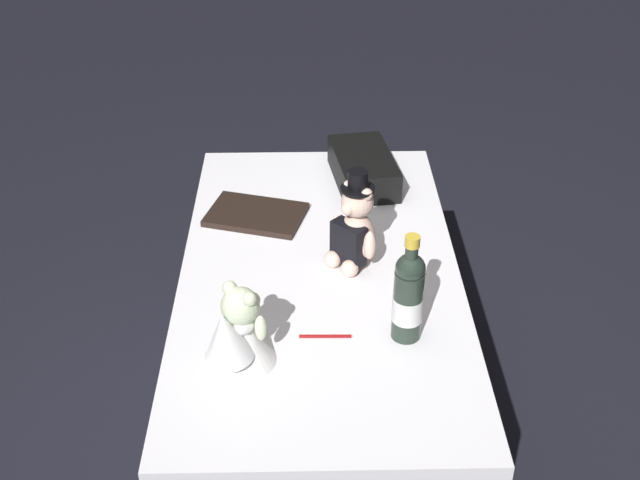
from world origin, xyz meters
TOP-DOWN VIEW (x-y plane):
  - ground_plane at (0.00, 0.00)m, footprint 12.00×12.00m
  - reception_table at (0.00, 0.00)m, footprint 1.44×0.78m
  - teddy_bear_groom at (-0.03, 0.10)m, footprint 0.15×0.14m
  - teddy_bear_bride at (0.38, -0.20)m, footprint 0.21×0.20m
  - champagne_bottle at (0.29, 0.21)m, footprint 0.08×0.08m
  - signing_pen at (0.29, 0.01)m, footprint 0.01×0.14m
  - gift_case_black at (-0.50, 0.15)m, footprint 0.35×0.23m
  - guestbook at (-0.28, -0.19)m, footprint 0.27×0.33m

SIDE VIEW (x-z plane):
  - ground_plane at x=0.00m, z-range 0.00..0.00m
  - reception_table at x=0.00m, z-range 0.00..0.72m
  - signing_pen at x=0.29m, z-range 0.72..0.73m
  - guestbook at x=-0.28m, z-range 0.72..0.74m
  - gift_case_black at x=-0.50m, z-range 0.72..0.82m
  - teddy_bear_bride at x=0.38m, z-range 0.70..0.92m
  - teddy_bear_groom at x=-0.03m, z-range 0.68..0.98m
  - champagne_bottle at x=0.29m, z-range 0.70..0.99m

